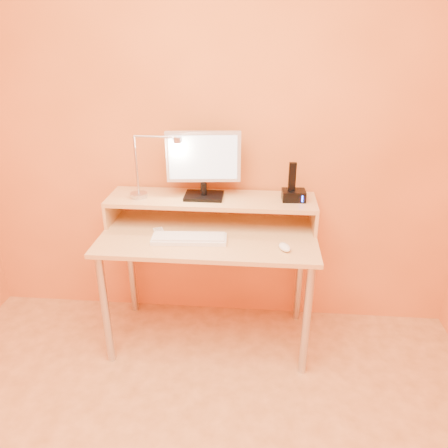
# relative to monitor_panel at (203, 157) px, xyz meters

# --- Properties ---
(wall_back) EXTENTS (3.00, 0.04, 2.50)m
(wall_back) POSITION_rel_monitor_panel_xyz_m (0.04, 0.16, 0.13)
(wall_back) COLOR #F88841
(wall_back) RESTS_ON floor
(desk_leg_fl) EXTENTS (0.04, 0.04, 0.69)m
(desk_leg_fl) POSITION_rel_monitor_panel_xyz_m (-0.51, -0.41, -0.77)
(desk_leg_fl) COLOR #B7B7BF
(desk_leg_fl) RESTS_ON floor
(desk_leg_fr) EXTENTS (0.04, 0.04, 0.69)m
(desk_leg_fr) POSITION_rel_monitor_panel_xyz_m (0.59, -0.41, -0.77)
(desk_leg_fr) COLOR #B7B7BF
(desk_leg_fr) RESTS_ON floor
(desk_leg_bl) EXTENTS (0.04, 0.04, 0.69)m
(desk_leg_bl) POSITION_rel_monitor_panel_xyz_m (-0.51, 0.09, -0.77)
(desk_leg_bl) COLOR #B7B7BF
(desk_leg_bl) RESTS_ON floor
(desk_leg_br) EXTENTS (0.04, 0.04, 0.69)m
(desk_leg_br) POSITION_rel_monitor_panel_xyz_m (0.59, 0.09, -0.77)
(desk_leg_br) COLOR #B7B7BF
(desk_leg_br) RESTS_ON floor
(desk_lower) EXTENTS (1.20, 0.60, 0.02)m
(desk_lower) POSITION_rel_monitor_panel_xyz_m (0.04, -0.16, -0.41)
(desk_lower) COLOR tan
(desk_lower) RESTS_ON floor
(shelf_riser_left) EXTENTS (0.02, 0.30, 0.14)m
(shelf_riser_left) POSITION_rel_monitor_panel_xyz_m (-0.55, -0.01, -0.33)
(shelf_riser_left) COLOR tan
(shelf_riser_left) RESTS_ON desk_lower
(shelf_riser_right) EXTENTS (0.02, 0.30, 0.14)m
(shelf_riser_right) POSITION_rel_monitor_panel_xyz_m (0.63, -0.01, -0.33)
(shelf_riser_right) COLOR tan
(shelf_riser_right) RESTS_ON desk_lower
(desk_shelf) EXTENTS (1.20, 0.30, 0.02)m
(desk_shelf) POSITION_rel_monitor_panel_xyz_m (0.04, -0.01, -0.25)
(desk_shelf) COLOR tan
(desk_shelf) RESTS_ON desk_lower
(monitor_foot) EXTENTS (0.22, 0.16, 0.02)m
(monitor_foot) POSITION_rel_monitor_panel_xyz_m (0.00, -0.01, -0.23)
(monitor_foot) COLOR black
(monitor_foot) RESTS_ON desk_shelf
(monitor_neck) EXTENTS (0.04, 0.04, 0.07)m
(monitor_neck) POSITION_rel_monitor_panel_xyz_m (0.00, -0.01, -0.19)
(monitor_neck) COLOR black
(monitor_neck) RESTS_ON monitor_foot
(monitor_panel) EXTENTS (0.42, 0.08, 0.28)m
(monitor_panel) POSITION_rel_monitor_panel_xyz_m (0.00, 0.00, 0.00)
(monitor_panel) COLOR silver
(monitor_panel) RESTS_ON monitor_neck
(monitor_back) EXTENTS (0.37, 0.05, 0.24)m
(monitor_back) POSITION_rel_monitor_panel_xyz_m (0.00, 0.02, 0.00)
(monitor_back) COLOR black
(monitor_back) RESTS_ON monitor_panel
(monitor_screen) EXTENTS (0.38, 0.04, 0.25)m
(monitor_screen) POSITION_rel_monitor_panel_xyz_m (0.00, -0.02, 0.00)
(monitor_screen) COLOR silver
(monitor_screen) RESTS_ON monitor_panel
(lamp_base) EXTENTS (0.10, 0.10, 0.02)m
(lamp_base) POSITION_rel_monitor_panel_xyz_m (-0.37, -0.04, -0.23)
(lamp_base) COLOR #B7B7BF
(lamp_base) RESTS_ON desk_shelf
(lamp_post) EXTENTS (0.01, 0.01, 0.33)m
(lamp_post) POSITION_rel_monitor_panel_xyz_m (-0.37, -0.04, -0.05)
(lamp_post) COLOR #B7B7BF
(lamp_post) RESTS_ON lamp_base
(lamp_arm) EXTENTS (0.24, 0.01, 0.01)m
(lamp_arm) POSITION_rel_monitor_panel_xyz_m (-0.25, -0.04, 0.12)
(lamp_arm) COLOR #B7B7BF
(lamp_arm) RESTS_ON lamp_post
(lamp_head) EXTENTS (0.04, 0.04, 0.03)m
(lamp_head) POSITION_rel_monitor_panel_xyz_m (-0.13, -0.04, 0.10)
(lamp_head) COLOR #B7B7BF
(lamp_head) RESTS_ON lamp_arm
(lamp_bulb) EXTENTS (0.03, 0.03, 0.00)m
(lamp_bulb) POSITION_rel_monitor_panel_xyz_m (-0.13, -0.04, 0.09)
(lamp_bulb) COLOR #FFEAC6
(lamp_bulb) RESTS_ON lamp_head
(phone_dock) EXTENTS (0.14, 0.11, 0.06)m
(phone_dock) POSITION_rel_monitor_panel_xyz_m (0.51, -0.01, -0.21)
(phone_dock) COLOR black
(phone_dock) RESTS_ON desk_shelf
(phone_handset) EXTENTS (0.04, 0.03, 0.16)m
(phone_handset) POSITION_rel_monitor_panel_xyz_m (0.50, -0.01, -0.10)
(phone_handset) COLOR black
(phone_handset) RESTS_ON phone_dock
(phone_led) EXTENTS (0.01, 0.00, 0.04)m
(phone_led) POSITION_rel_monitor_panel_xyz_m (0.56, -0.06, -0.21)
(phone_led) COLOR blue
(phone_led) RESTS_ON phone_dock
(keyboard) EXTENTS (0.41, 0.15, 0.02)m
(keyboard) POSITION_rel_monitor_panel_xyz_m (-0.05, -0.26, -0.39)
(keyboard) COLOR white
(keyboard) RESTS_ON desk_lower
(mouse) EXTENTS (0.08, 0.11, 0.03)m
(mouse) POSITION_rel_monitor_panel_xyz_m (0.46, -0.32, -0.38)
(mouse) COLOR white
(mouse) RESTS_ON desk_lower
(remote_control) EXTENTS (0.13, 0.20, 0.02)m
(remote_control) POSITION_rel_monitor_panel_xyz_m (-0.21, -0.23, -0.39)
(remote_control) COLOR white
(remote_control) RESTS_ON desk_lower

